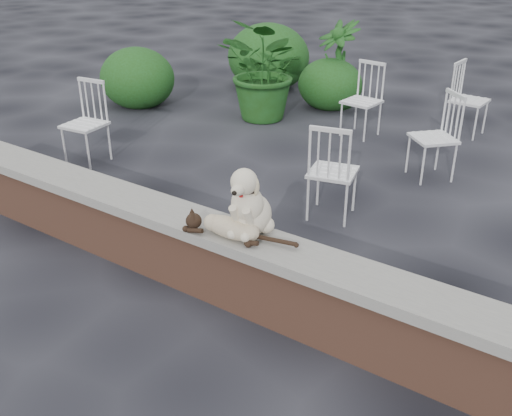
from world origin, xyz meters
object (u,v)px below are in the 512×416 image
Objects in this scene: cat at (230,226)px; potted_plant_a at (267,70)px; chair_b at (362,100)px; chair_d at (434,137)px; dog at (251,198)px; chair_e at (470,99)px; chair_c at (333,170)px; potted_plant_b at (337,65)px; chair_a at (84,123)px.

potted_plant_a is at bearing 111.34° from cat.
chair_b and chair_d have the same top height.
chair_e is at bearing 79.04° from dog.
chair_b is 2.42m from chair_c.
cat is at bearing -70.53° from potted_plant_b.
potted_plant_b is at bearing 63.32° from chair_a.
cat is 4.85m from chair_e.
chair_c is at bearing 84.20° from cat.
chair_d is 1.00× the size of chair_e.
chair_b is 1.00× the size of chair_c.
dog is 4.40m from potted_plant_a.
dog is 5.20m from potted_plant_b.
chair_c is at bearing 87.40° from dog.
chair_e is 3.14m from chair_c.
chair_d is 1.69m from chair_e.
chair_a is at bearing 147.52° from cat.
chair_d is 0.67× the size of potted_plant_a.
chair_c is (0.79, -2.29, 0.00)m from chair_b.
chair_b is at bearing -84.69° from chair_c.
chair_d is 3.89m from chair_a.
chair_e reaches higher than cat.
potted_plant_a is (-1.38, -0.13, 0.23)m from chair_b.
chair_d is 1.00× the size of chair_a.
chair_c is at bearing 177.30° from chair_e.
chair_d is 1.51m from chair_c.
dog reaches higher than chair_b.
dog reaches higher than chair_d.
chair_b is 0.74× the size of potted_plant_b.
chair_d is 1.00× the size of chair_c.
cat is 5.31m from potted_plant_b.
cat is at bearing -59.73° from potted_plant_a.
chair_b and chair_e have the same top height.
chair_e is 0.67× the size of potted_plant_a.
chair_c is at bearing -44.86° from potted_plant_a.
potted_plant_b is (-1.85, 4.85, -0.21)m from dog.
chair_d is (0.36, 3.16, -0.19)m from cat.
dog is 0.42× the size of potted_plant_b.
chair_a is (-3.33, -3.50, 0.00)m from chair_e.
chair_d is at bearing -15.30° from potted_plant_a.
chair_b is at bearing 95.08° from dog.
potted_plant_b is at bearing 100.54° from cat.
potted_plant_a is (-2.26, 3.88, 0.04)m from cat.
cat is 1.04× the size of chair_e.
potted_plant_a is at bearing -152.12° from chair_d.
potted_plant_b reaches higher than chair_a.
dog reaches higher than chair_e.
potted_plant_a is (-2.34, 3.73, -0.14)m from dog.
potted_plant_b is at bearing 101.93° from dog.
dog is 0.56× the size of chair_c.
chair_a is 0.67× the size of potted_plant_a.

